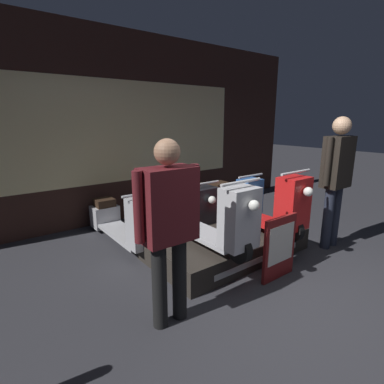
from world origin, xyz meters
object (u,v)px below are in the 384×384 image
Objects in this scene: person_left_browsing at (168,219)px; price_sign_board at (280,248)px; scooter_backrow_0 at (124,222)px; person_right_browsing at (337,172)px; scooter_display_left at (203,217)px; scooter_display_right at (254,204)px; scooter_backrow_2 at (224,200)px; scooter_backrow_1 at (180,209)px.

person_left_browsing is 2.22× the size of price_sign_board.
scooter_backrow_0 is 3.02m from person_right_browsing.
scooter_display_left is at bearing 122.44° from price_sign_board.
person_right_browsing is at bearing -37.08° from scooter_display_right.
scooter_backrow_0 is at bearing 77.35° from person_left_browsing.
scooter_backrow_0 is 1.99m from person_left_browsing.
person_left_browsing is (-1.83, -0.65, 0.35)m from scooter_display_right.
scooter_display_right reaches higher than price_sign_board.
scooter_backrow_0 reaches higher than price_sign_board.
person_left_browsing is at bearing -144.02° from scooter_display_left.
scooter_backrow_0 is 0.97× the size of person_right_browsing.
price_sign_board is at bearing -63.50° from scooter_backrow_0.
person_left_browsing reaches higher than scooter_display_right.
person_right_browsing is (2.28, -1.84, 0.74)m from scooter_backrow_0.
person_right_browsing is at bearing 0.00° from person_left_browsing.
person_right_browsing reaches higher than scooter_display_left.
scooter_backrow_2 is at bearing 38.72° from scooter_display_left.
person_left_browsing is at bearing -160.31° from scooter_display_right.
person_right_browsing is (2.69, 0.00, 0.10)m from person_left_browsing.
scooter_backrow_2 is at bearing 37.71° from person_left_browsing.
scooter_backrow_0 and scooter_backrow_1 have the same top height.
person_left_browsing is (-1.40, -1.84, 0.63)m from scooter_backrow_1.
scooter_backrow_1 is (-0.43, 1.19, -0.29)m from scooter_display_right.
person_right_browsing is at bearing -20.05° from scooter_display_left.
scooter_display_right is 1.00× the size of scooter_backrow_2.
person_right_browsing reaches higher than scooter_backrow_1.
person_left_browsing is (-0.41, -1.84, 0.63)m from scooter_backrow_0.
person_left_browsing is (-0.90, -0.65, 0.35)m from scooter_display_left.
price_sign_board is (0.98, -1.96, 0.04)m from scooter_backrow_0.
scooter_display_right is at bearing 60.23° from price_sign_board.
scooter_display_right is 1.30m from scooter_backrow_1.
price_sign_board is (-0.99, -1.96, 0.04)m from scooter_backrow_2.
person_left_browsing is at bearing -127.20° from scooter_backrow_1.
scooter_display_right is 2.38× the size of price_sign_board.
scooter_backrow_2 is (0.98, 0.00, 0.00)m from scooter_backrow_1.
person_right_browsing reaches higher than scooter_backrow_2.
scooter_backrow_2 is 2.19m from price_sign_board.
scooter_display_left and scooter_display_right have the same top height.
scooter_display_left is at bearing 35.98° from person_left_browsing.
scooter_backrow_2 is 2.01m from person_right_browsing.
scooter_backrow_1 and scooter_backrow_2 have the same top height.
scooter_backrow_2 is at bearing 0.00° from scooter_backrow_0.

